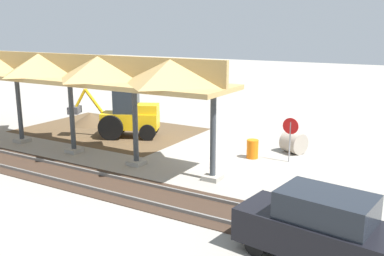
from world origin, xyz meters
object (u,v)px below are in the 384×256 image
Objects in this scene: concrete_pipe at (294,143)px; traffic_barrel at (252,149)px; stop_sign at (290,131)px; backhoe at (128,115)px; distant_parked_car at (319,228)px.

concrete_pipe is 1.53× the size of traffic_barrel.
traffic_barrel is at bearing 10.30° from stop_sign.
backhoe is 7.75m from traffic_barrel.
backhoe reaches higher than stop_sign.
backhoe is 1.15× the size of distant_parked_car.
stop_sign is at bearing -67.18° from distant_parked_car.
stop_sign is 2.32× the size of traffic_barrel.
concrete_pipe is 2.36m from traffic_barrel.
backhoe is at bearing -31.94° from distant_parked_car.
distant_parked_car reaches higher than concrete_pipe.
stop_sign is 8.86m from distant_parked_car.
concrete_pipe is at bearing -126.90° from traffic_barrel.
stop_sign reaches higher than concrete_pipe.
traffic_barrel is (1.41, 1.88, -0.07)m from concrete_pipe.
stop_sign is at bearing -179.11° from backhoe.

